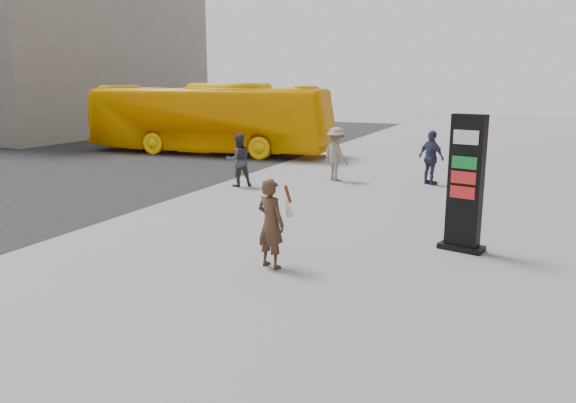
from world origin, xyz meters
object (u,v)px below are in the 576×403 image
at_px(info_pylon, 466,184).
at_px(pedestrian_a, 239,160).
at_px(woman, 271,222).
at_px(bus, 208,119).
at_px(pedestrian_c, 431,158).
at_px(pedestrian_b, 336,154).

height_order(info_pylon, pedestrian_a, info_pylon).
distance_m(woman, bus, 16.98).
xyz_separation_m(pedestrian_a, pedestrian_c, (5.74, 2.83, 0.04)).
distance_m(info_pylon, pedestrian_a, 8.81).
height_order(woman, pedestrian_c, pedestrian_c).
bearing_deg(pedestrian_a, pedestrian_c, 161.85).
bearing_deg(pedestrian_c, woman, 117.30).
distance_m(woman, pedestrian_a, 8.27).
bearing_deg(info_pylon, bus, 152.46).
height_order(info_pylon, bus, bus).
bearing_deg(bus, woman, -148.70).
bearing_deg(pedestrian_c, bus, 14.61).
bearing_deg(pedestrian_b, woman, 136.35).
bearing_deg(pedestrian_a, pedestrian_b, 177.33).
xyz_separation_m(info_pylon, woman, (-3.15, -2.56, -0.53)).
relative_size(info_pylon, woman, 1.65).
height_order(bus, pedestrian_c, bus).
bearing_deg(info_pylon, woman, -127.42).
distance_m(info_pylon, bus, 17.19).
bearing_deg(woman, pedestrian_a, -38.57).
bearing_deg(woman, bus, -35.95).
relative_size(bus, pedestrian_b, 6.37).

